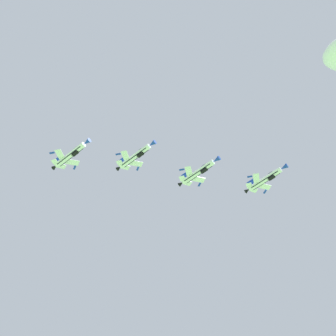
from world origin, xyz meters
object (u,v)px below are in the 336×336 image
(fighter_jet_right_wing, at_px, (136,156))
(fighter_jet_left_outer, at_px, (71,155))
(fighter_jet_lead, at_px, (266,179))
(fighter_jet_left_wing, at_px, (199,172))

(fighter_jet_right_wing, distance_m, fighter_jet_left_outer, 20.03)
(fighter_jet_lead, height_order, fighter_jet_left_outer, fighter_jet_lead)
(fighter_jet_lead, xyz_separation_m, fighter_jet_left_outer, (-55.56, -26.80, -0.51))
(fighter_jet_left_wing, height_order, fighter_jet_left_outer, fighter_jet_left_outer)
(fighter_jet_right_wing, xyz_separation_m, fighter_jet_left_outer, (-18.13, -7.97, -3.02))
(fighter_jet_right_wing, bearing_deg, fighter_jet_left_wing, 139.26)
(fighter_jet_lead, height_order, fighter_jet_left_wing, fighter_jet_lead)
(fighter_jet_left_wing, bearing_deg, fighter_jet_lead, 139.17)
(fighter_jet_lead, relative_size, fighter_jet_left_wing, 1.00)
(fighter_jet_lead, relative_size, fighter_jet_left_outer, 1.00)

